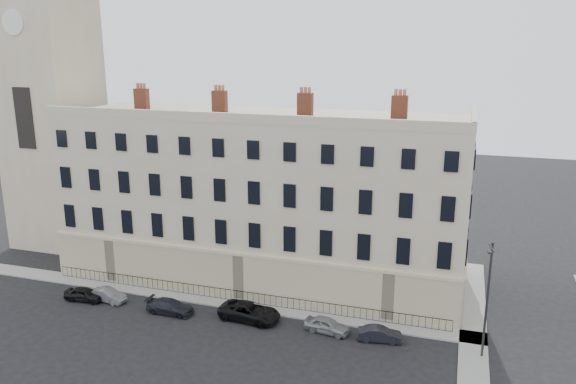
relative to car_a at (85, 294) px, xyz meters
The scene contains 13 objects.
ground 18.45m from the car_a, ahead, with size 160.00×160.00×0.00m, color black.
terrace 17.47m from the car_a, 39.44° to the left, with size 36.22×12.22×17.00m.
church_tower 24.73m from the car_a, 133.60° to the left, with size 8.00×8.13×44.00m.
pavement_terrace 8.98m from the car_a, 21.11° to the left, with size 48.00×2.00×0.12m, color gray.
pavement_east_return 31.98m from the car_a, 11.23° to the left, with size 2.00×24.00×0.12m, color gray.
railings 12.88m from the car_a, 16.36° to the left, with size 35.00×0.04×0.96m.
car_a is the anchor object (origin of this frame).
car_b 2.00m from the car_a, 14.52° to the left, with size 1.16×3.32×1.09m, color slate.
car_c 8.03m from the car_a, ahead, with size 1.60×3.94×1.14m, color black.
car_d 14.60m from the car_a, ahead, with size 2.27×4.93×1.37m, color black.
car_e 20.86m from the car_a, ahead, with size 1.39×3.46×1.18m, color gray.
car_f 24.82m from the car_a, ahead, with size 1.13×3.24×1.07m, color black.
streetlamp 32.16m from the car_a, ahead, with size 0.46×1.82×8.45m.
Camera 1 is at (11.19, -34.59, 21.06)m, focal length 35.00 mm.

